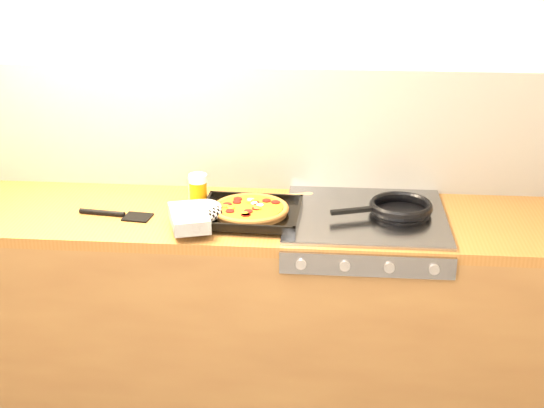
# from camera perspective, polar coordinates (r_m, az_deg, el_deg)

# --- Properties ---
(room_shell) EXTENTS (3.20, 3.20, 3.20)m
(room_shell) POSITION_cam_1_polar(r_m,az_deg,el_deg) (3.07, -1.37, 5.65)
(room_shell) COLOR white
(room_shell) RESTS_ON ground
(counter_run) EXTENTS (3.20, 0.62, 0.90)m
(counter_run) POSITION_cam_1_polar(r_m,az_deg,el_deg) (3.08, -1.83, -8.47)
(counter_run) COLOR brown
(counter_run) RESTS_ON ground
(stovetop) EXTENTS (0.60, 0.56, 0.02)m
(stovetop) POSITION_cam_1_polar(r_m,az_deg,el_deg) (2.86, 7.03, -0.91)
(stovetop) COLOR gray
(stovetop) RESTS_ON counter_run
(pizza_on_tray) EXTENTS (0.49, 0.42, 0.06)m
(pizza_on_tray) POSITION_cam_1_polar(r_m,az_deg,el_deg) (2.79, -2.90, -0.58)
(pizza_on_tray) COLOR black
(pizza_on_tray) RESTS_ON stovetop
(frying_pan) EXTENTS (0.41, 0.30, 0.04)m
(frying_pan) POSITION_cam_1_polar(r_m,az_deg,el_deg) (2.87, 9.56, -0.32)
(frying_pan) COLOR black
(frying_pan) RESTS_ON stovetop
(tomato_can) EXTENTS (0.09, 0.09, 0.10)m
(tomato_can) POSITION_cam_1_polar(r_m,az_deg,el_deg) (3.00, -5.69, 1.14)
(tomato_can) COLOR #A9130D
(tomato_can) RESTS_ON counter_run
(juice_glass) EXTENTS (0.09, 0.09, 0.12)m
(juice_glass) POSITION_cam_1_polar(r_m,az_deg,el_deg) (2.97, -5.58, 1.15)
(juice_glass) COLOR orange
(juice_glass) RESTS_ON counter_run
(wooden_spoon) EXTENTS (0.29, 0.11, 0.02)m
(wooden_spoon) POSITION_cam_1_polar(r_m,az_deg,el_deg) (3.02, 1.01, 0.60)
(wooden_spoon) COLOR #A26D45
(wooden_spoon) RESTS_ON counter_run
(black_spatula) EXTENTS (0.29, 0.10, 0.02)m
(black_spatula) POSITION_cam_1_polar(r_m,az_deg,el_deg) (2.91, -11.61, -0.77)
(black_spatula) COLOR black
(black_spatula) RESTS_ON counter_run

